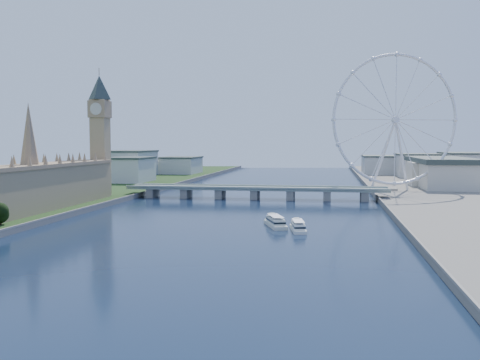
# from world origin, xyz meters

# --- Properties ---
(ground) EXTENTS (2000.00, 2000.00, 0.00)m
(ground) POSITION_xyz_m (0.00, 0.00, 0.00)
(ground) COLOR #16283D
(ground) RESTS_ON ground
(parliament_range) EXTENTS (24.00, 200.00, 70.00)m
(parliament_range) POSITION_xyz_m (-128.00, 170.00, 18.48)
(parliament_range) COLOR tan
(parliament_range) RESTS_ON ground
(big_ben) EXTENTS (20.02, 20.02, 110.00)m
(big_ben) POSITION_xyz_m (-128.00, 278.00, 66.57)
(big_ben) COLOR tan
(big_ben) RESTS_ON ground
(westminster_bridge) EXTENTS (220.00, 22.00, 9.50)m
(westminster_bridge) POSITION_xyz_m (0.00, 300.00, 6.63)
(westminster_bridge) COLOR gray
(westminster_bridge) RESTS_ON ground
(london_eye) EXTENTS (113.60, 39.12, 124.30)m
(london_eye) POSITION_xyz_m (119.98, 355.08, 67.52)
(london_eye) COLOR silver
(london_eye) RESTS_ON ground
(county_hall) EXTENTS (54.00, 144.00, 35.00)m
(county_hall) POSITION_xyz_m (175.00, 430.00, 0.00)
(county_hall) COLOR beige
(county_hall) RESTS_ON ground
(city_skyline) EXTENTS (505.00, 280.00, 32.00)m
(city_skyline) POSITION_xyz_m (39.22, 560.08, 16.96)
(city_skyline) COLOR beige
(city_skyline) RESTS_ON ground
(tour_boat_near) EXTENTS (17.29, 31.59, 6.79)m
(tour_boat_near) POSITION_xyz_m (31.67, 152.78, 0.00)
(tour_boat_near) COLOR silver
(tour_boat_near) RESTS_ON ground
(tour_boat_far) EXTENTS (11.51, 28.75, 6.16)m
(tour_boat_far) POSITION_xyz_m (45.02, 140.45, 0.00)
(tour_boat_far) COLOR silver
(tour_boat_far) RESTS_ON ground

